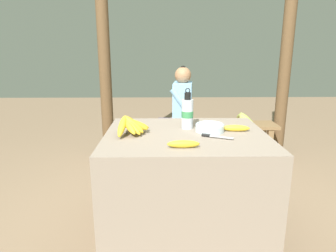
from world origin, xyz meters
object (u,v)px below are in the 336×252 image
water_bottle (187,113)px  loose_banana_front (183,144)px  banana_bunch_ripe (131,124)px  loose_banana_side (236,128)px  wooden_bench (196,129)px  support_post_near (104,52)px  serving_bowl (210,127)px  support_post_far (287,52)px  knife (213,136)px  seated_vendor (178,108)px  banana_bunch_green (243,118)px

water_bottle → loose_banana_front: size_ratio=1.53×
banana_bunch_ripe → loose_banana_side: banana_bunch_ripe is taller
wooden_bench → loose_banana_front: bearing=-98.8°
banana_bunch_ripe → support_post_near: (-0.45, 1.55, 0.46)m
support_post_near → serving_bowl: bearing=-56.5°
banana_bunch_ripe → support_post_near: support_post_near is taller
wooden_bench → support_post_far: 1.38m
serving_bowl → support_post_near: bearing=123.5°
knife → seated_vendor: (-0.15, 1.43, -0.09)m
banana_bunch_green → knife: bearing=-112.2°
serving_bowl → loose_banana_front: 0.41m
knife → seated_vendor: bearing=120.0°
serving_bowl → knife: (-0.00, -0.15, -0.02)m
knife → serving_bowl: bearing=112.9°
support_post_near → support_post_far: same height
serving_bowl → banana_bunch_green: (0.59, 1.32, -0.24)m
banana_bunch_ripe → wooden_bench: banana_bunch_ripe is taller
wooden_bench → seated_vendor: seated_vendor is taller
banana_bunch_green → loose_banana_side: bearing=-107.3°
loose_banana_side → support_post_far: bearing=58.8°
banana_bunch_ripe → banana_bunch_green: bearing=50.1°
knife → seated_vendor: seated_vendor is taller
support_post_far → water_bottle: bearing=-131.3°
seated_vendor → loose_banana_front: bearing=95.0°
knife → banana_bunch_green: knife is taller
loose_banana_side → serving_bowl: bearing=-179.6°
water_bottle → loose_banana_front: water_bottle is taller
support_post_far → loose_banana_front: bearing=-125.1°
water_bottle → loose_banana_side: (0.34, -0.09, -0.09)m
banana_bunch_ripe → loose_banana_side: 0.73m
banana_bunch_ripe → support_post_far: size_ratio=0.13×
support_post_near → banana_bunch_green: bearing=-6.7°
water_bottle → support_post_far: size_ratio=0.12×
support_post_near → support_post_far: bearing=0.0°
knife → support_post_near: (-0.99, 1.65, 0.52)m
loose_banana_side → seated_vendor: (-0.34, 1.28, -0.11)m
banana_bunch_green → seated_vendor: bearing=-177.5°
wooden_bench → serving_bowl: bearing=-92.2°
knife → support_post_near: size_ratio=0.08×
serving_bowl → seated_vendor: bearing=96.9°
support_post_far → knife: bearing=-123.6°
serving_bowl → wooden_bench: 1.36m
serving_bowl → water_bottle: 0.19m
knife → loose_banana_front: bearing=-111.5°
seated_vendor → support_post_far: size_ratio=0.44×
loose_banana_side → support_post_near: size_ratio=0.08×
seated_vendor → support_post_near: (-0.84, 0.22, 0.61)m
wooden_bench → knife: bearing=-92.1°
wooden_bench → support_post_near: (-1.05, 0.19, 0.87)m
water_bottle → wooden_bench: 1.32m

